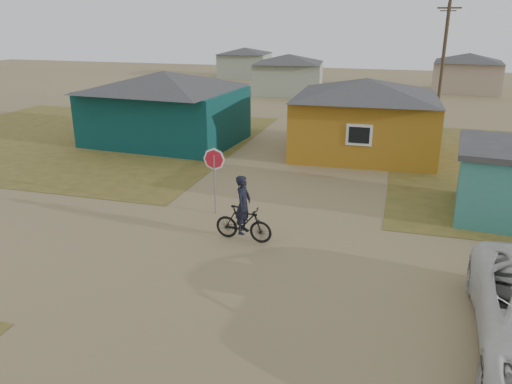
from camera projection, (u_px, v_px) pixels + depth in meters
The scene contains 11 objects.
ground at pixel (232, 269), 14.23m from camera, with size 120.00×120.00×0.00m, color #8B7850.
grass_nw at pixel (79, 137), 29.68m from camera, with size 20.00×18.00×0.00m, color brown.
house_teal at pixel (165, 106), 28.01m from camera, with size 8.93×7.08×4.00m.
house_yellow at pixel (365, 116), 25.59m from camera, with size 7.72×6.76×3.90m.
house_pale_west at pixel (289, 73), 45.99m from camera, with size 7.04×6.15×3.60m.
house_beige_east at pixel (467, 72), 47.22m from camera, with size 6.95×6.05×3.60m.
house_pale_north at pixel (245, 62), 58.99m from camera, with size 6.28×5.81×3.40m.
utility_pole_near at pixel (443, 62), 31.08m from camera, with size 1.40×0.20×8.00m.
utility_pole_far at pixel (444, 48), 45.31m from camera, with size 1.40×0.20×8.00m.
stop_sign at pixel (214, 166), 17.65m from camera, with size 0.76×0.33×2.46m.
cyclist at pixel (243, 217), 15.81m from camera, with size 1.96×0.73×2.17m.
Camera 1 is at (4.21, -11.99, 6.80)m, focal length 35.00 mm.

